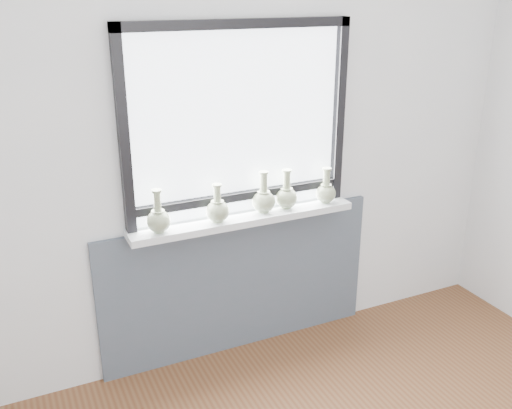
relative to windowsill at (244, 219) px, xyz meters
name	(u,v)px	position (x,y,z in m)	size (l,w,h in m)	color
back_wall	(236,142)	(0.00, 0.10, 0.42)	(3.60, 0.02, 2.60)	silver
apron_panel	(240,284)	(0.00, 0.07, -0.45)	(1.70, 0.03, 0.86)	#48505F
windowsill	(244,219)	(0.00, 0.00, 0.00)	(1.32, 0.18, 0.04)	silver
window	(239,118)	(0.00, 0.06, 0.56)	(1.30, 0.06, 1.05)	black
vase_a	(158,219)	(-0.50, -0.02, 0.09)	(0.13, 0.13, 0.23)	#93A17C
vase_b	(218,209)	(-0.17, -0.02, 0.09)	(0.13, 0.13, 0.21)	#93A17C
vase_c	(264,199)	(0.12, 0.00, 0.10)	(0.13, 0.13, 0.24)	#93A17C
vase_d	(287,196)	(0.27, 0.01, 0.09)	(0.13, 0.13, 0.23)	#93A17C
vase_e	(326,191)	(0.52, -0.01, 0.09)	(0.12, 0.12, 0.21)	#93A17C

